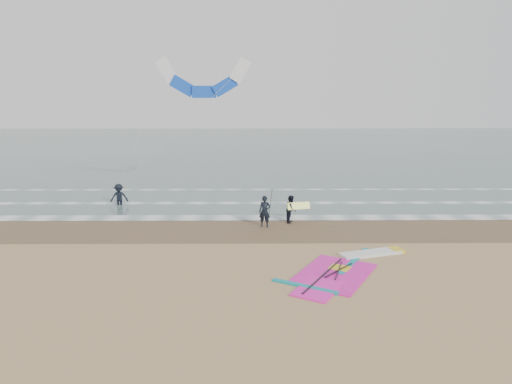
{
  "coord_description": "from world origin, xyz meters",
  "views": [
    {
      "loc": [
        -0.57,
        -17.23,
        6.77
      ],
      "look_at": [
        -0.38,
        5.0,
        2.2
      ],
      "focal_mm": 32.0,
      "sensor_mm": 36.0,
      "label": 1
    }
  ],
  "objects_px": {
    "windsurf_rig": "(346,268)",
    "person_standing": "(265,211)",
    "surf_kite": "(203,81)",
    "person_walking": "(291,209)",
    "person_wading": "(119,192)"
  },
  "relations": [
    {
      "from": "person_walking",
      "to": "person_wading",
      "type": "relative_size",
      "value": 0.87
    },
    {
      "from": "person_walking",
      "to": "windsurf_rig",
      "type": "bearing_deg",
      "value": -149.39
    },
    {
      "from": "person_standing",
      "to": "person_wading",
      "type": "height_order",
      "value": "person_wading"
    },
    {
      "from": "person_wading",
      "to": "surf_kite",
      "type": "height_order",
      "value": "surf_kite"
    },
    {
      "from": "windsurf_rig",
      "to": "person_wading",
      "type": "height_order",
      "value": "person_wading"
    },
    {
      "from": "person_walking",
      "to": "person_wading",
      "type": "distance_m",
      "value": 11.52
    },
    {
      "from": "person_walking",
      "to": "surf_kite",
      "type": "bearing_deg",
      "value": 57.56
    },
    {
      "from": "windsurf_rig",
      "to": "person_standing",
      "type": "distance_m",
      "value": 6.99
    },
    {
      "from": "windsurf_rig",
      "to": "surf_kite",
      "type": "relative_size",
      "value": 0.71
    },
    {
      "from": "windsurf_rig",
      "to": "person_standing",
      "type": "height_order",
      "value": "person_standing"
    },
    {
      "from": "person_standing",
      "to": "surf_kite",
      "type": "xyz_separation_m",
      "value": [
        -3.88,
        7.29,
        7.04
      ]
    },
    {
      "from": "person_wading",
      "to": "surf_kite",
      "type": "relative_size",
      "value": 0.21
    },
    {
      "from": "person_standing",
      "to": "windsurf_rig",
      "type": "bearing_deg",
      "value": -51.3
    },
    {
      "from": "surf_kite",
      "to": "windsurf_rig",
      "type": "bearing_deg",
      "value": -62.49
    },
    {
      "from": "windsurf_rig",
      "to": "person_wading",
      "type": "xyz_separation_m",
      "value": [
        -12.38,
        11.27,
        0.84
      ]
    }
  ]
}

